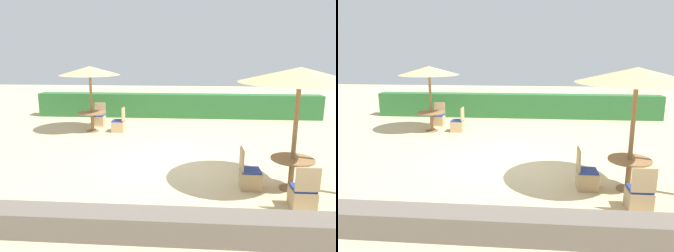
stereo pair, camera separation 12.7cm
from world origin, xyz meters
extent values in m
plane|color=#D1BA8C|center=(0.00, 0.00, 0.00)|extent=(40.00, 40.00, 0.00)
cube|color=#2D6B33|center=(0.00, 6.34, 0.55)|extent=(13.00, 0.70, 1.09)
cube|color=#6B6056|center=(0.00, -3.79, 0.23)|extent=(10.00, 0.56, 0.45)
cylinder|color=olive|center=(2.94, -1.60, 1.32)|extent=(0.10, 0.10, 2.64)
cone|color=tan|center=(2.94, -1.60, 2.56)|extent=(2.57, 2.57, 0.32)
cylinder|color=olive|center=(2.94, -1.60, 0.01)|extent=(0.48, 0.48, 0.03)
cylinder|color=olive|center=(2.94, -1.60, 0.34)|extent=(0.12, 0.12, 0.68)
cylinder|color=olive|center=(2.94, -1.60, 0.70)|extent=(0.94, 0.94, 0.04)
cube|color=tan|center=(2.03, -1.62, 0.20)|extent=(0.46, 0.46, 0.40)
cube|color=#233893|center=(2.03, -1.62, 0.43)|extent=(0.42, 0.42, 0.05)
cube|color=tan|center=(1.82, -1.62, 0.69)|extent=(0.04, 0.46, 0.48)
cube|color=tan|center=(2.89, -2.54, 0.20)|extent=(0.46, 0.46, 0.40)
cube|color=#233893|center=(2.89, -2.54, 0.43)|extent=(0.42, 0.42, 0.05)
cube|color=tan|center=(2.89, -2.75, 0.69)|extent=(0.46, 0.04, 0.48)
cylinder|color=olive|center=(-3.12, 3.33, 1.20)|extent=(0.10, 0.10, 2.40)
cone|color=tan|center=(-3.12, 3.33, 2.32)|extent=(2.24, 2.24, 0.32)
cylinder|color=olive|center=(-3.12, 3.33, 0.01)|extent=(0.48, 0.48, 0.03)
cylinder|color=olive|center=(-3.12, 3.33, 0.36)|extent=(0.12, 0.12, 0.71)
cylinder|color=olive|center=(-3.12, 3.33, 0.73)|extent=(1.07, 1.07, 0.04)
cube|color=tan|center=(-2.13, 3.38, 0.20)|extent=(0.46, 0.46, 0.40)
cube|color=#233893|center=(-2.13, 3.38, 0.43)|extent=(0.42, 0.42, 0.05)
cube|color=tan|center=(-1.92, 3.38, 0.69)|extent=(0.04, 0.46, 0.48)
cube|color=tan|center=(-3.16, 4.36, 0.20)|extent=(0.46, 0.46, 0.40)
cube|color=#233893|center=(-3.16, 4.36, 0.43)|extent=(0.42, 0.42, 0.05)
cube|color=tan|center=(-3.16, 4.57, 0.69)|extent=(0.46, 0.04, 0.48)
camera|label=1|loc=(0.70, -8.67, 3.06)|focal=35.00mm
camera|label=2|loc=(0.83, -8.66, 3.06)|focal=35.00mm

